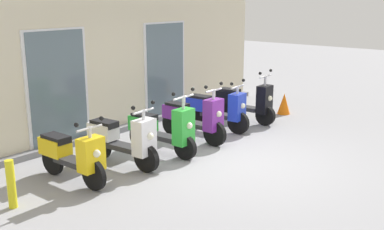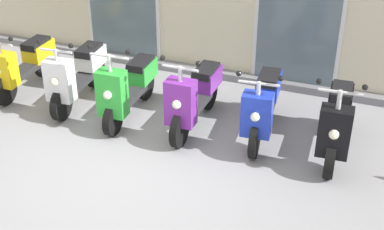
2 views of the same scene
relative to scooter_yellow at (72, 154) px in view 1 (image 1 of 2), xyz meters
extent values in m
plane|color=#939399|center=(2.43, -1.37, -0.47)|extent=(40.00, 40.00, 0.00)
cube|color=beige|center=(2.43, 1.80, 1.48)|extent=(9.86, 0.30, 3.89)
cube|color=slate|center=(2.43, 1.55, -0.41)|extent=(9.86, 0.20, 0.12)
cube|color=silver|center=(0.93, 1.63, 0.68)|extent=(1.36, 0.04, 2.30)
cube|color=slate|center=(0.93, 1.61, 0.68)|extent=(1.24, 0.02, 2.22)
cube|color=silver|center=(3.93, 1.63, 0.68)|extent=(1.36, 0.04, 2.30)
cube|color=slate|center=(3.93, 1.61, 0.68)|extent=(1.24, 0.02, 2.22)
cylinder|color=black|center=(0.01, -0.51, -0.22)|extent=(0.09, 0.49, 0.49)
cylinder|color=black|center=(-0.01, 0.53, -0.22)|extent=(0.09, 0.49, 0.49)
cube|color=#2D2D30|center=(0.00, 0.01, -0.12)|extent=(0.27, 0.65, 0.09)
cube|color=yellow|center=(0.01, -0.47, 0.10)|extent=(0.38, 0.25, 0.52)
sphere|color=#F2EFCC|center=(0.01, -0.60, 0.14)|extent=(0.12, 0.12, 0.12)
cube|color=yellow|center=(-0.01, 0.43, 0.04)|extent=(0.31, 0.53, 0.28)
cube|color=black|center=(-0.01, 0.39, 0.18)|extent=(0.27, 0.48, 0.11)
cylinder|color=silver|center=(0.01, -0.47, 0.43)|extent=(0.06, 0.06, 0.19)
cylinder|color=silver|center=(0.01, -0.47, 0.51)|extent=(0.47, 0.04, 0.04)
sphere|color=black|center=(0.24, -0.47, 0.61)|extent=(0.07, 0.07, 0.07)
sphere|color=black|center=(-0.23, -0.48, 0.61)|extent=(0.07, 0.07, 0.07)
cylinder|color=black|center=(1.05, -0.60, -0.23)|extent=(0.14, 0.48, 0.48)
cylinder|color=black|center=(0.97, 0.51, -0.23)|extent=(0.14, 0.48, 0.48)
cube|color=#2D2D30|center=(1.01, -0.04, -0.13)|extent=(0.31, 0.70, 0.09)
cube|color=white|center=(1.05, -0.56, 0.14)|extent=(0.40, 0.27, 0.61)
sphere|color=#F2EFCC|center=(1.06, -0.68, 0.18)|extent=(0.12, 0.12, 0.12)
cube|color=white|center=(0.98, 0.41, 0.09)|extent=(0.34, 0.54, 0.28)
cube|color=black|center=(0.98, 0.37, 0.23)|extent=(0.29, 0.50, 0.11)
cylinder|color=silver|center=(1.05, -0.56, 0.51)|extent=(0.06, 0.06, 0.18)
cylinder|color=silver|center=(1.05, -0.56, 0.58)|extent=(0.49, 0.07, 0.04)
sphere|color=black|center=(1.29, -0.54, 0.68)|extent=(0.07, 0.07, 0.07)
sphere|color=black|center=(0.81, -0.57, 0.68)|extent=(0.07, 0.07, 0.07)
cylinder|color=black|center=(1.94, -0.70, -0.24)|extent=(0.12, 0.45, 0.45)
cylinder|color=black|center=(1.89, 0.43, -0.24)|extent=(0.12, 0.45, 0.45)
cube|color=#2D2D30|center=(1.91, -0.13, -0.14)|extent=(0.29, 0.71, 0.09)
cube|color=green|center=(1.93, -0.66, 0.14)|extent=(0.39, 0.25, 0.65)
sphere|color=#F2EFCC|center=(1.94, -0.79, 0.18)|extent=(0.12, 0.12, 0.12)
cube|color=green|center=(1.90, 0.33, 0.04)|extent=(0.32, 0.53, 0.28)
cube|color=black|center=(1.90, 0.29, 0.18)|extent=(0.28, 0.49, 0.11)
cylinder|color=silver|center=(1.93, -0.66, 0.58)|extent=(0.06, 0.06, 0.26)
cylinder|color=silver|center=(1.93, -0.66, 0.68)|extent=(0.54, 0.06, 0.04)
sphere|color=black|center=(2.21, -0.65, 0.78)|extent=(0.07, 0.07, 0.07)
sphere|color=black|center=(1.66, -0.67, 0.78)|extent=(0.07, 0.07, 0.07)
cylinder|color=black|center=(2.90, -0.64, -0.21)|extent=(0.10, 0.51, 0.51)
cylinder|color=black|center=(2.91, 0.49, -0.21)|extent=(0.10, 0.51, 0.51)
cube|color=#2D2D30|center=(2.90, -0.08, -0.11)|extent=(0.27, 0.70, 0.09)
cube|color=purple|center=(2.90, -0.60, 0.16)|extent=(0.38, 0.24, 0.63)
sphere|color=#F2EFCC|center=(2.90, -0.73, 0.20)|extent=(0.12, 0.12, 0.12)
cube|color=purple|center=(2.91, 0.39, 0.07)|extent=(0.30, 0.52, 0.28)
cube|color=black|center=(2.91, 0.35, 0.21)|extent=(0.26, 0.48, 0.11)
cylinder|color=silver|center=(2.90, -0.60, 0.56)|extent=(0.06, 0.06, 0.22)
cylinder|color=silver|center=(2.90, -0.60, 0.65)|extent=(0.48, 0.04, 0.04)
sphere|color=black|center=(3.14, -0.60, 0.75)|extent=(0.07, 0.07, 0.07)
sphere|color=black|center=(2.66, -0.59, 0.75)|extent=(0.07, 0.07, 0.07)
cylinder|color=black|center=(3.89, -0.53, -0.22)|extent=(0.14, 0.50, 0.49)
cylinder|color=black|center=(3.79, 0.58, -0.22)|extent=(0.14, 0.50, 0.49)
cube|color=#2D2D30|center=(3.84, 0.03, -0.12)|extent=(0.32, 0.71, 0.09)
cube|color=#1E38C6|center=(3.88, -0.49, 0.13)|extent=(0.40, 0.27, 0.57)
sphere|color=#F2EFCC|center=(3.90, -0.62, 0.17)|extent=(0.12, 0.12, 0.12)
cube|color=#1E38C6|center=(3.80, 0.48, 0.07)|extent=(0.35, 0.55, 0.28)
cube|color=black|center=(3.80, 0.44, 0.21)|extent=(0.30, 0.50, 0.11)
cylinder|color=silver|center=(3.88, -0.49, 0.49)|extent=(0.06, 0.06, 0.19)
cylinder|color=silver|center=(3.88, -0.49, 0.56)|extent=(0.51, 0.08, 0.04)
sphere|color=black|center=(4.14, -0.46, 0.66)|extent=(0.07, 0.07, 0.07)
sphere|color=black|center=(3.63, -0.51, 0.66)|extent=(0.07, 0.07, 0.07)
cylinder|color=black|center=(4.85, -0.62, -0.23)|extent=(0.14, 0.47, 0.46)
cylinder|color=black|center=(4.79, 0.49, -0.23)|extent=(0.14, 0.47, 0.46)
cube|color=#2D2D30|center=(4.82, -0.06, -0.13)|extent=(0.30, 0.70, 0.09)
cube|color=black|center=(4.85, -0.58, 0.14)|extent=(0.39, 0.26, 0.63)
sphere|color=#F2EFCC|center=(4.86, -0.71, 0.18)|extent=(0.12, 0.12, 0.12)
cube|color=black|center=(4.80, 0.39, 0.08)|extent=(0.33, 0.54, 0.28)
cube|color=black|center=(4.80, 0.35, 0.22)|extent=(0.29, 0.49, 0.11)
cylinder|color=silver|center=(4.85, -0.58, 0.56)|extent=(0.06, 0.06, 0.25)
cylinder|color=silver|center=(4.85, -0.58, 0.67)|extent=(0.51, 0.06, 0.04)
sphere|color=black|center=(5.10, -0.56, 0.77)|extent=(0.07, 0.07, 0.07)
sphere|color=black|center=(4.60, -0.59, 0.77)|extent=(0.07, 0.07, 0.07)
cylinder|color=yellow|center=(-1.11, -0.12, -0.12)|extent=(0.12, 0.12, 0.70)
cone|color=orange|center=(6.09, -0.42, -0.21)|extent=(0.32, 0.32, 0.52)
camera|label=1|loc=(-4.12, -5.85, 2.40)|focal=43.41mm
camera|label=2|loc=(5.26, -6.27, 3.47)|focal=50.73mm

